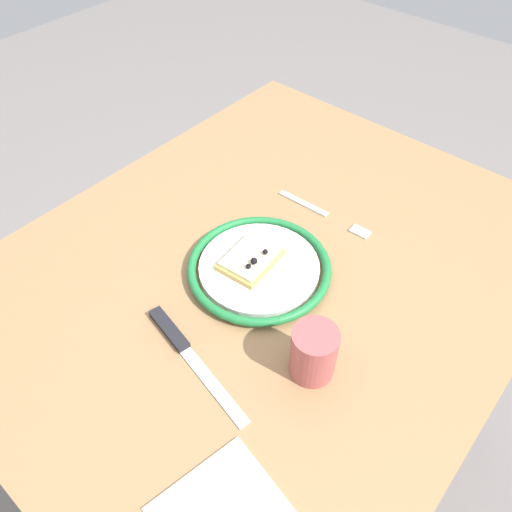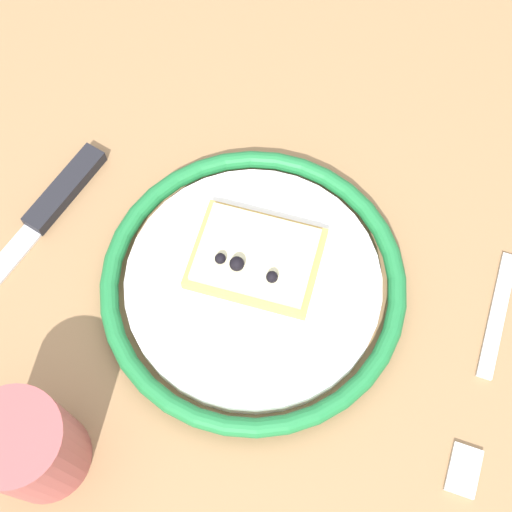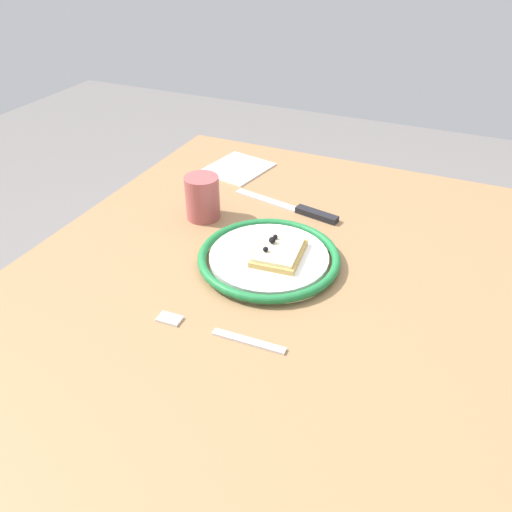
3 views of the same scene
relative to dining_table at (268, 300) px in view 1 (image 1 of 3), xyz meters
name	(u,v)px [view 1 (image 1 of 3)]	position (x,y,z in m)	size (l,w,h in m)	color
ground_plane	(264,443)	(0.00, 0.00, -0.66)	(6.00, 6.00, 0.00)	slate
dining_table	(268,300)	(0.00, 0.00, 0.00)	(1.01, 0.82, 0.77)	#936D47
plate	(258,267)	(0.03, 0.00, 0.12)	(0.25, 0.25, 0.02)	white
pizza_slice_near	(250,259)	(0.03, -0.02, 0.13)	(0.11, 0.09, 0.03)	tan
knife	(181,344)	(0.22, 0.01, 0.11)	(0.07, 0.24, 0.01)	silver
fork	(324,214)	(-0.17, 0.00, 0.11)	(0.03, 0.20, 0.00)	silver
cup	(313,352)	(0.12, 0.18, 0.15)	(0.07, 0.07, 0.09)	#A54C4C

